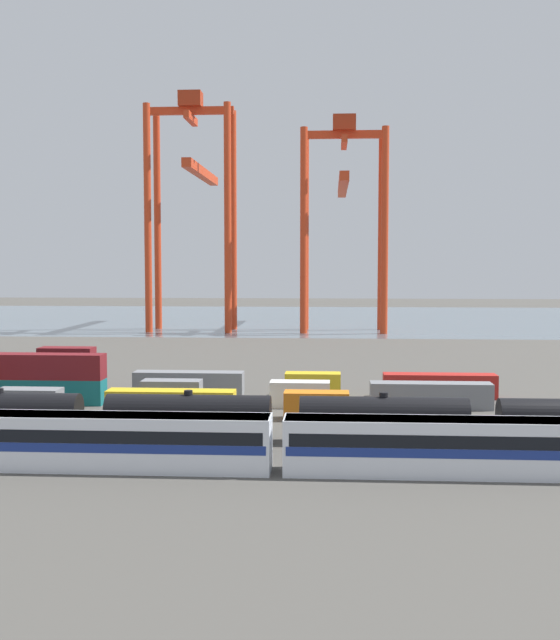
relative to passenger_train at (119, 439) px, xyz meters
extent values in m
plane|color=#4C4944|center=(6.99, 60.94, -2.14)|extent=(420.00, 420.00, 0.00)
cube|color=slate|center=(6.99, 152.24, -2.14)|extent=(400.00, 110.00, 0.01)
cube|color=silver|center=(0.00, 0.00, -0.19)|extent=(21.42, 3.10, 3.90)
cube|color=navy|center=(0.00, 0.00, -0.29)|extent=(20.99, 3.14, 0.64)
cube|color=black|center=(0.00, 0.00, 0.49)|extent=(20.56, 3.13, 0.90)
cube|color=slate|center=(0.00, 0.00, 1.58)|extent=(21.20, 2.85, 0.36)
cube|color=silver|center=(22.32, 0.00, -0.19)|extent=(21.42, 3.10, 3.90)
cube|color=navy|center=(22.32, 0.00, -0.29)|extent=(20.99, 3.14, 0.64)
cube|color=black|center=(22.32, 0.00, 0.49)|extent=(20.56, 3.13, 0.90)
cube|color=slate|center=(22.32, 0.00, 1.58)|extent=(21.20, 2.85, 0.36)
cube|color=#232326|center=(-12.63, 9.11, -1.59)|extent=(13.49, 2.50, 1.10)
cylinder|color=black|center=(-12.63, 9.11, 0.31)|extent=(13.49, 2.71, 2.71)
cube|color=#232326|center=(3.23, 9.11, -1.59)|extent=(13.49, 2.50, 1.10)
cylinder|color=black|center=(3.23, 9.11, 0.31)|extent=(13.49, 2.71, 2.71)
cylinder|color=black|center=(3.23, 9.11, 1.85)|extent=(0.70, 0.70, 0.36)
cube|color=#232326|center=(19.09, 9.11, -1.59)|extent=(13.49, 2.50, 1.10)
cylinder|color=black|center=(19.09, 9.11, 0.31)|extent=(13.49, 2.71, 2.71)
cylinder|color=black|center=(19.09, 9.11, 1.85)|extent=(0.70, 0.70, 0.36)
cube|color=slate|center=(-13.90, 18.60, -0.84)|extent=(6.04, 2.44, 2.60)
cube|color=gold|center=(-0.18, 18.60, -0.84)|extent=(12.10, 2.44, 2.60)
cube|color=orange|center=(13.53, 18.60, -0.84)|extent=(6.04, 2.44, 2.60)
cube|color=#146066|center=(-14.55, 24.87, -0.84)|extent=(12.10, 2.44, 2.60)
cube|color=maroon|center=(-14.55, 24.87, 1.76)|extent=(12.10, 2.44, 2.60)
cube|color=slate|center=(-1.41, 24.87, -0.84)|extent=(6.04, 2.44, 2.60)
cube|color=silver|center=(11.73, 24.87, -0.84)|extent=(6.04, 2.44, 2.60)
cube|color=slate|center=(24.86, 24.87, -0.84)|extent=(12.10, 2.44, 2.60)
cube|color=maroon|center=(-14.52, 31.14, -0.84)|extent=(6.04, 2.44, 2.60)
cube|color=maroon|center=(-14.52, 31.14, 1.76)|extent=(6.04, 2.44, 2.60)
cube|color=slate|center=(-0.82, 31.14, -0.84)|extent=(12.10, 2.44, 2.60)
cube|color=gold|center=(12.89, 31.14, -0.84)|extent=(6.04, 2.44, 2.60)
cube|color=#AD211C|center=(26.60, 31.14, -0.84)|extent=(12.10, 2.44, 2.60)
cylinder|color=red|center=(-23.60, 108.54, 21.71)|extent=(1.50, 1.50, 47.72)
cylinder|color=red|center=(-6.71, 108.54, 21.71)|extent=(1.50, 1.50, 47.72)
cylinder|color=red|center=(-23.60, 117.70, 21.71)|extent=(1.50, 1.50, 47.72)
cylinder|color=red|center=(-6.71, 117.70, 21.71)|extent=(1.50, 1.50, 47.72)
cube|color=red|center=(-15.15, 113.12, 44.77)|extent=(18.49, 1.20, 1.60)
cube|color=red|center=(-15.15, 113.12, 43.17)|extent=(1.20, 10.76, 1.60)
cube|color=red|center=(-15.15, 126.62, 33.25)|extent=(2.00, 38.57, 2.00)
cube|color=#9F2C14|center=(-15.15, 113.12, 47.17)|extent=(4.80, 4.00, 3.20)
cylinder|color=red|center=(9.15, 108.07, 19.05)|extent=(1.50, 1.50, 42.38)
cylinder|color=red|center=(25.75, 108.07, 19.05)|extent=(1.50, 1.50, 42.38)
cylinder|color=red|center=(9.15, 118.16, 19.05)|extent=(1.50, 1.50, 42.38)
cylinder|color=red|center=(25.75, 118.16, 19.05)|extent=(1.50, 1.50, 42.38)
cube|color=red|center=(17.45, 113.12, 39.44)|extent=(18.21, 1.20, 1.60)
cube|color=red|center=(17.45, 113.12, 37.84)|extent=(1.20, 11.69, 1.60)
cube|color=red|center=(17.45, 127.52, 30.23)|extent=(2.00, 41.15, 2.00)
cube|color=#9F2C14|center=(17.45, 113.12, 41.84)|extent=(4.80, 4.00, 3.20)
camera|label=1|loc=(14.83, -53.03, 12.35)|focal=43.62mm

